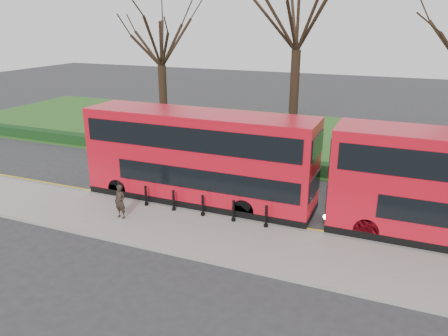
% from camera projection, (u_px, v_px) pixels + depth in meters
% --- Properties ---
extents(ground, '(120.00, 120.00, 0.00)m').
position_uv_depth(ground, '(203.00, 206.00, 22.27)').
color(ground, '#28282B').
rests_on(ground, ground).
extents(pavement, '(60.00, 4.00, 0.15)m').
position_uv_depth(pavement, '(175.00, 229.00, 19.63)').
color(pavement, gray).
rests_on(pavement, ground).
extents(kerb, '(60.00, 0.25, 0.16)m').
position_uv_depth(kerb, '(195.00, 212.00, 21.37)').
color(kerb, slate).
rests_on(kerb, ground).
extents(grass_verge, '(60.00, 18.00, 0.06)m').
position_uv_depth(grass_verge, '(282.00, 136.00, 35.37)').
color(grass_verge, '#25521B').
rests_on(grass_verge, ground).
extents(hedge, '(60.00, 0.90, 0.80)m').
position_uv_depth(hedge, '(248.00, 161.00, 28.08)').
color(hedge, black).
rests_on(hedge, ground).
extents(yellow_line_outer, '(60.00, 0.10, 0.01)m').
position_uv_depth(yellow_line_outer, '(197.00, 211.00, 21.66)').
color(yellow_line_outer, yellow).
rests_on(yellow_line_outer, ground).
extents(yellow_line_inner, '(60.00, 0.10, 0.01)m').
position_uv_depth(yellow_line_inner, '(199.00, 209.00, 21.83)').
color(yellow_line_inner, yellow).
rests_on(yellow_line_inner, ground).
extents(tree_left, '(6.79, 6.79, 10.61)m').
position_uv_depth(tree_left, '(161.00, 39.00, 31.44)').
color(tree_left, black).
rests_on(tree_left, ground).
extents(tree_mid, '(8.35, 8.35, 13.05)m').
position_uv_depth(tree_mid, '(298.00, 11.00, 27.22)').
color(tree_mid, black).
rests_on(tree_mid, ground).
extents(bollard_row, '(8.00, 0.15, 1.00)m').
position_uv_depth(bollard_row, '(188.00, 203.00, 20.95)').
color(bollard_row, black).
rests_on(bollard_row, pavement).
extents(bus_lead, '(11.84, 2.72, 4.71)m').
position_uv_depth(bus_lead, '(198.00, 158.00, 22.00)').
color(bus_lead, red).
rests_on(bus_lead, ground).
extents(pedestrian, '(0.64, 0.46, 1.64)m').
position_uv_depth(pedestrian, '(120.00, 202.00, 20.32)').
color(pedestrian, black).
rests_on(pedestrian, pavement).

